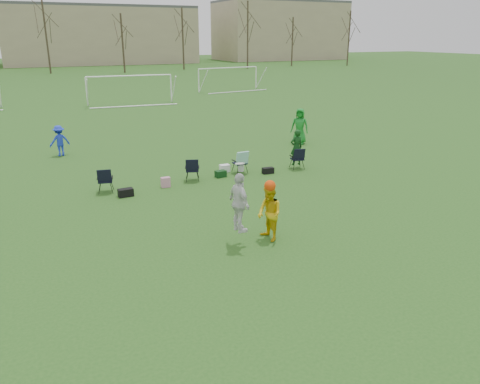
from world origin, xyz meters
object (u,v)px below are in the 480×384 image
fielder_green_far (300,126)px  goal_mid (130,81)px  center_contest (256,208)px  goal_right (228,72)px  fielder_blue (60,141)px

fielder_green_far → goal_mid: 20.63m
fielder_green_far → center_contest: size_ratio=0.79×
goal_mid → goal_right: 13.42m
goal_right → fielder_green_far: bearing=-113.1°
fielder_blue → goal_right: 30.27m
center_contest → goal_right: (15.08, 36.66, 0.86)m
fielder_blue → center_contest: 14.04m
center_contest → fielder_blue: bearing=107.5°
fielder_blue → center_contest: bearing=93.6°
fielder_blue → center_contest: (4.23, -13.38, 0.30)m
goal_mid → fielder_green_far: bearing=-72.0°
fielder_blue → goal_mid: bearing=-126.8°
fielder_blue → goal_right: goal_right is taller
center_contest → goal_right: size_ratio=0.34×
fielder_blue → goal_right: (19.31, 23.28, 1.16)m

